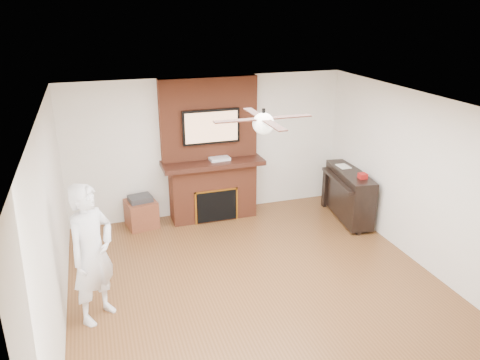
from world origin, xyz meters
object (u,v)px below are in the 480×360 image
object	(u,v)px
fireplace	(211,164)
person	(92,254)
side_table	(141,212)
piano	(349,194)

from	to	relation	value
fireplace	person	xyz separation A→B (m)	(-2.10, -2.46, -0.11)
side_table	piano	bearing A→B (deg)	-23.08
side_table	piano	distance (m)	3.67
fireplace	side_table	distance (m)	1.48
fireplace	person	world-z (taller)	fireplace
person	side_table	world-z (taller)	person
fireplace	piano	distance (m)	2.50
piano	fireplace	bearing A→B (deg)	166.57
fireplace	piano	xyz separation A→B (m)	(2.28, -0.89, -0.51)
fireplace	piano	bearing A→B (deg)	-21.36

